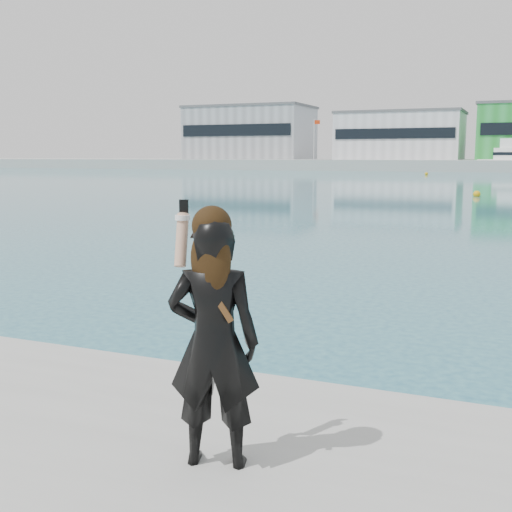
{
  "coord_description": "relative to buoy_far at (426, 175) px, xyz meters",
  "views": [
    {
      "loc": [
        2.23,
        -4.3,
        2.81
      ],
      "look_at": [
        0.43,
        -0.05,
        2.08
      ],
      "focal_mm": 45.0,
      "sensor_mm": 36.0,
      "label": 1
    }
  ],
  "objects": [
    {
      "name": "warehouse_white",
      "position": [
        -10.5,
        35.67,
        6.76
      ],
      "size": [
        24.48,
        15.35,
        9.5
      ],
      "color": "silver",
      "rests_on": "far_quay"
    },
    {
      "name": "woman",
      "position": [
        11.93,
        -93.06,
        1.67
      ],
      "size": [
        0.68,
        0.54,
        1.73
      ],
      "rotation": [
        0.0,
        0.0,
        3.43
      ],
      "color": "black",
      "rests_on": "near_quay"
    },
    {
      "name": "buoy_far",
      "position": [
        0.0,
        0.0,
        0.0
      ],
      "size": [
        0.5,
        0.5,
        0.5
      ],
      "primitive_type": "sphere",
      "color": "#E19F0B",
      "rests_on": "ground"
    },
    {
      "name": "warehouse_grey_left",
      "position": [
        -43.5,
        35.67,
        7.76
      ],
      "size": [
        26.52,
        16.36,
        11.5
      ],
      "color": "gray",
      "rests_on": "far_quay"
    },
    {
      "name": "flagpole_left",
      "position": [
        -26.4,
        28.69,
        6.54
      ],
      "size": [
        1.28,
        0.16,
        8.0
      ],
      "color": "silver",
      "rests_on": "far_quay"
    },
    {
      "name": "ground",
      "position": [
        11.5,
        -92.31,
        0.0
      ],
      "size": [
        500.0,
        500.0,
        0.0
      ],
      "primitive_type": "plane",
      "color": "#195775",
      "rests_on": "ground"
    },
    {
      "name": "buoy_extra",
      "position": [
        10.52,
        -49.61,
        0.0
      ],
      "size": [
        0.5,
        0.5,
        0.5
      ],
      "primitive_type": "sphere",
      "color": "#E19F0B",
      "rests_on": "ground"
    }
  ]
}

